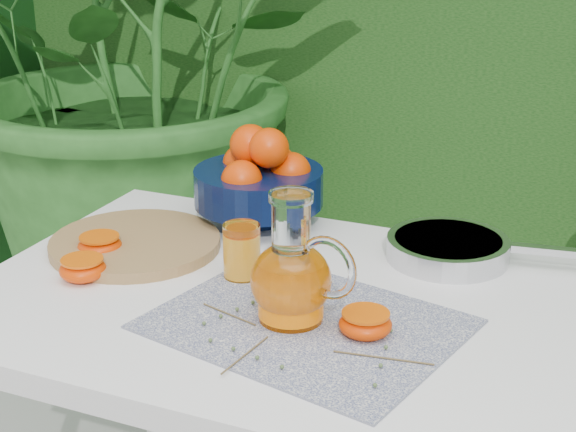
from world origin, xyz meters
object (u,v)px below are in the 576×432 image
at_px(white_table, 283,342).
at_px(saute_pan, 450,248).
at_px(fruit_bowl, 260,179).
at_px(juice_pitcher, 292,277).
at_px(cutting_board, 135,244).

relative_size(white_table, saute_pan, 2.60).
relative_size(fruit_bowl, saute_pan, 0.70).
bearing_deg(saute_pan, juice_pitcher, -116.52).
bearing_deg(cutting_board, fruit_bowl, 53.82).
relative_size(white_table, cutting_board, 3.28).
distance_m(fruit_bowl, saute_pan, 0.38).
bearing_deg(juice_pitcher, cutting_board, 158.43).
distance_m(cutting_board, saute_pan, 0.56).
height_order(white_table, fruit_bowl, fruit_bowl).
relative_size(juice_pitcher, saute_pan, 0.52).
bearing_deg(juice_pitcher, fruit_bowl, 121.64).
xyz_separation_m(cutting_board, juice_pitcher, (0.37, -0.15, 0.06)).
bearing_deg(cutting_board, juice_pitcher, -21.57).
xyz_separation_m(white_table, juice_pitcher, (0.05, -0.07, 0.15)).
distance_m(cutting_board, juice_pitcher, 0.40).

